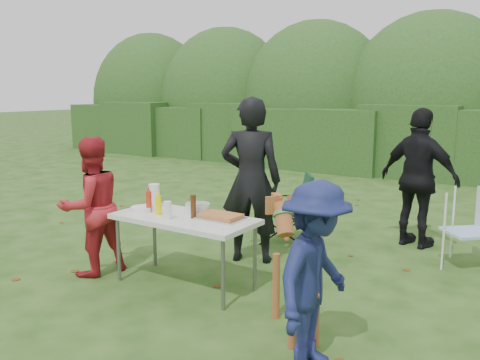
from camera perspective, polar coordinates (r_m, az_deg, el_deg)
The scene contains 20 objects.
ground at distance 5.52m, azimuth -4.20°, elevation -11.37°, with size 80.00×80.00×0.00m, color #1E4211.
hedge_row at distance 12.53m, azimuth 18.58°, elevation 4.25°, with size 22.00×1.40×1.70m, color #23471C.
shrub_backdrop at distance 14.03m, azimuth 20.44°, elevation 7.79°, with size 20.00×2.60×3.20m, color #3D6628.
folding_table at distance 5.25m, azimuth -6.27°, elevation -4.66°, with size 1.50×0.70×0.74m.
person_cook at distance 5.93m, azimuth 1.24°, elevation -0.04°, with size 0.71×0.47×1.95m, color black.
person_red_jacket at distance 5.78m, azimuth -16.35°, elevation -2.87°, with size 0.74×0.58×1.52m, color #AD1D27.
person_black_puffy at distance 6.89m, azimuth 19.47°, elevation 0.18°, with size 1.05×0.44×1.80m, color black.
child at distance 3.75m, azimuth 8.47°, elevation -10.65°, with size 0.90×0.52×1.40m, color #171F51.
dog at distance 4.31m, azimuth 6.22°, elevation -10.34°, with size 1.09×0.44×1.04m, color #955429, non-canonical shape.
camping_chair at distance 6.85m, azimuth 5.60°, elevation -3.07°, with size 0.58×0.58×0.93m, color #153D26, non-canonical shape.
lawn_chair at distance 6.37m, azimuth 24.39°, elevation -5.02°, with size 0.54×0.54×0.91m, color #457ABD, non-canonical shape.
food_tray at distance 5.10m, azimuth -2.18°, elevation -4.32°, with size 0.45×0.30×0.02m, color #B7B7BA.
focaccia_bread at distance 5.09m, azimuth -2.18°, elevation -4.02°, with size 0.40×0.26×0.04m, color #B56D35.
mustard_bottle at distance 5.32m, azimuth -9.12°, elevation -2.83°, with size 0.06×0.06×0.20m, color #ECEC01.
ketchup_bottle at distance 5.45m, azimuth -10.20°, elevation -2.43°, with size 0.06×0.06×0.22m, color red.
beer_bottle at distance 5.14m, azimuth -5.27°, elevation -2.97°, with size 0.06×0.06×0.24m, color #47230F.
paper_towel_roll at distance 5.66m, azimuth -9.60°, elevation -1.75°, with size 0.12×0.12×0.26m, color white.
cup_stack at distance 5.13m, azimuth -8.13°, elevation -3.39°, with size 0.08×0.08×0.18m, color white.
pasta_bowl at distance 5.36m, azimuth -4.76°, elevation -3.17°, with size 0.26×0.26×0.10m, color silver.
plate_stack at distance 5.53m, azimuth -10.94°, elevation -3.20°, with size 0.24×0.24×0.05m, color white.
Camera 1 is at (3.13, -4.07, 2.02)m, focal length 38.00 mm.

